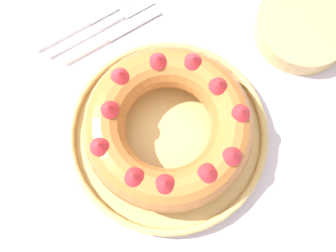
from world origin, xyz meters
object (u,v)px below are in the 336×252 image
at_px(bundt_cake, 168,126).
at_px(serving_knife, 86,21).
at_px(fork, 109,23).
at_px(side_bowl, 302,28).
at_px(serving_dish, 168,134).
at_px(cake_knife, 106,38).

height_order(bundt_cake, serving_knife, bundt_cake).
bearing_deg(fork, side_bowl, 52.87).
relative_size(serving_dish, side_bowl, 1.95).
relative_size(serving_dish, bundt_cake, 1.25).
relative_size(bundt_cake, serving_knife, 1.11).
height_order(fork, cake_knife, cake_knife).
distance_m(serving_dish, cake_knife, 0.21).
relative_size(fork, side_bowl, 1.28).
xyz_separation_m(bundt_cake, serving_knife, (-0.26, -0.01, -0.06)).
distance_m(fork, side_bowl, 0.34).
height_order(bundt_cake, cake_knife, bundt_cake).
height_order(serving_dish, bundt_cake, bundt_cake).
bearing_deg(cake_knife, fork, 135.58).
distance_m(serving_dish, bundt_cake, 0.05).
bearing_deg(bundt_cake, serving_knife, -177.38).
bearing_deg(bundt_cake, fork, 174.91).
bearing_deg(cake_knife, serving_dish, -5.55).
bearing_deg(fork, serving_dish, -6.86).
height_order(fork, serving_knife, serving_knife).
height_order(serving_dish, fork, serving_dish).
distance_m(serving_dish, side_bowl, 0.30).
distance_m(fork, serving_knife, 0.04).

